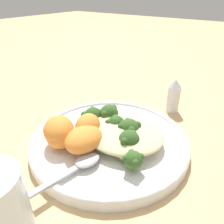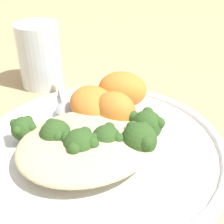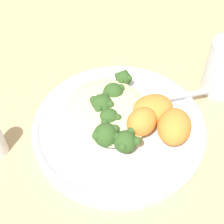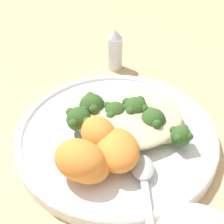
% 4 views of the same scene
% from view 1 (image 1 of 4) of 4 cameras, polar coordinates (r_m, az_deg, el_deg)
% --- Properties ---
extents(ground_plane, '(4.00, 4.00, 0.00)m').
position_cam_1_polar(ground_plane, '(0.43, -1.43, -8.21)').
color(ground_plane, tan).
extents(plate, '(0.29, 0.29, 0.02)m').
position_cam_1_polar(plate, '(0.42, -0.42, -7.14)').
color(plate, white).
rests_on(plate, ground_plane).
extents(quinoa_mound, '(0.16, 0.13, 0.02)m').
position_cam_1_polar(quinoa_mound, '(0.40, 2.63, -5.11)').
color(quinoa_mound, beige).
rests_on(quinoa_mound, plate).
extents(broccoli_stalk_0, '(0.12, 0.05, 0.03)m').
position_cam_1_polar(broccoli_stalk_0, '(0.35, 2.28, -10.42)').
color(broccoli_stalk_0, '#8EB25B').
rests_on(broccoli_stalk_0, plate).
extents(broccoli_stalk_1, '(0.09, 0.04, 0.04)m').
position_cam_1_polar(broccoli_stalk_1, '(0.37, 3.61, -7.35)').
color(broccoli_stalk_1, '#8EB25B').
rests_on(broccoli_stalk_1, plate).
extents(broccoli_stalk_2, '(0.07, 0.07, 0.04)m').
position_cam_1_polar(broccoli_stalk_2, '(0.40, 3.73, -4.58)').
color(broccoli_stalk_2, '#8EB25B').
rests_on(broccoli_stalk_2, plate).
extents(broccoli_stalk_3, '(0.05, 0.08, 0.03)m').
position_cam_1_polar(broccoli_stalk_3, '(0.41, -0.11, -3.89)').
color(broccoli_stalk_3, '#8EB25B').
rests_on(broccoli_stalk_3, plate).
extents(broccoli_stalk_4, '(0.05, 0.10, 0.04)m').
position_cam_1_polar(broccoli_stalk_4, '(0.43, -1.30, -1.50)').
color(broccoli_stalk_4, '#8EB25B').
rests_on(broccoli_stalk_4, plate).
extents(broccoli_stalk_5, '(0.08, 0.07, 0.04)m').
position_cam_1_polar(broccoli_stalk_5, '(0.43, -4.78, -1.88)').
color(broccoli_stalk_5, '#8EB25B').
rests_on(broccoli_stalk_5, plate).
extents(sweet_potato_chunk_0, '(0.06, 0.07, 0.04)m').
position_cam_1_polar(sweet_potato_chunk_0, '(0.40, -6.36, -3.71)').
color(sweet_potato_chunk_0, orange).
rests_on(sweet_potato_chunk_0, plate).
extents(sweet_potato_chunk_1, '(0.06, 0.07, 0.04)m').
position_cam_1_polar(sweet_potato_chunk_1, '(0.37, -7.38, -7.04)').
color(sweet_potato_chunk_1, orange).
rests_on(sweet_potato_chunk_1, plate).
extents(sweet_potato_chunk_2, '(0.07, 0.07, 0.03)m').
position_cam_1_polar(sweet_potato_chunk_2, '(0.39, -13.54, -6.27)').
color(sweet_potato_chunk_2, orange).
rests_on(sweet_potato_chunk_2, plate).
extents(sweet_potato_chunk_3, '(0.08, 0.08, 0.05)m').
position_cam_1_polar(sweet_potato_chunk_3, '(0.39, -13.70, -4.62)').
color(sweet_potato_chunk_3, orange).
rests_on(sweet_potato_chunk_3, plate).
extents(spoon, '(0.04, 0.12, 0.01)m').
position_cam_1_polar(spoon, '(0.35, -8.08, -13.32)').
color(spoon, '#A3A3A8').
rests_on(spoon, plate).
extents(salt_shaker, '(0.03, 0.03, 0.08)m').
position_cam_1_polar(salt_shaker, '(0.54, 15.81, 4.01)').
color(salt_shaker, silver).
rests_on(salt_shaker, ground_plane).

